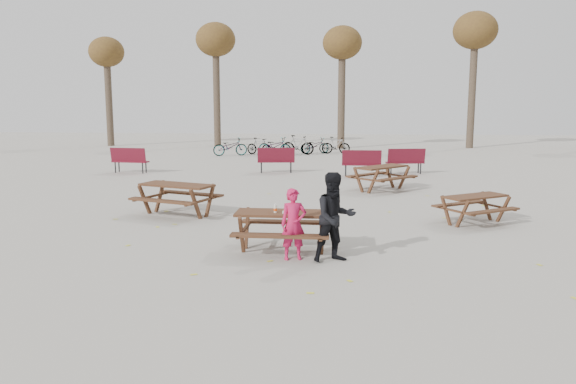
# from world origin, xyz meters

# --- Properties ---
(ground) EXTENTS (80.00, 80.00, 0.00)m
(ground) POSITION_xyz_m (0.00, 0.00, 0.00)
(ground) COLOR gray
(ground) RESTS_ON ground
(main_picnic_table) EXTENTS (1.80, 1.45, 0.78)m
(main_picnic_table) POSITION_xyz_m (0.00, 0.00, 0.59)
(main_picnic_table) COLOR #341C13
(main_picnic_table) RESTS_ON ground
(food_tray) EXTENTS (0.18, 0.11, 0.03)m
(food_tray) POSITION_xyz_m (0.09, -0.12, 0.79)
(food_tray) COLOR silver
(food_tray) RESTS_ON main_picnic_table
(bread_roll) EXTENTS (0.14, 0.06, 0.05)m
(bread_roll) POSITION_xyz_m (0.09, -0.12, 0.83)
(bread_roll) COLOR tan
(bread_roll) RESTS_ON food_tray
(soda_bottle) EXTENTS (0.07, 0.07, 0.17)m
(soda_bottle) POSITION_xyz_m (-0.14, -0.08, 0.85)
(soda_bottle) COLOR silver
(soda_bottle) RESTS_ON main_picnic_table
(child) EXTENTS (0.54, 0.43, 1.31)m
(child) POSITION_xyz_m (0.25, -0.53, 0.66)
(child) COLOR #BF1749
(child) RESTS_ON ground
(adult) EXTENTS (0.97, 0.88, 1.62)m
(adult) POSITION_xyz_m (1.00, -0.59, 0.81)
(adult) COLOR black
(adult) RESTS_ON ground
(picnic_table_east) EXTENTS (2.01, 1.92, 0.68)m
(picnic_table_east) POSITION_xyz_m (4.25, 2.93, 0.34)
(picnic_table_east) COLOR #341C13
(picnic_table_east) RESTS_ON ground
(picnic_table_north) EXTENTS (2.26, 2.04, 0.80)m
(picnic_table_north) POSITION_xyz_m (-3.04, 3.21, 0.40)
(picnic_table_north) COLOR #341C13
(picnic_table_north) RESTS_ON ground
(picnic_table_far) EXTENTS (2.35, 2.36, 0.80)m
(picnic_table_far) POSITION_xyz_m (2.39, 7.80, 0.40)
(picnic_table_far) COLOR #341C13
(picnic_table_far) RESTS_ON ground
(park_bench_row) EXTENTS (12.68, 1.50, 1.03)m
(park_bench_row) POSITION_xyz_m (-0.89, 11.78, 0.52)
(park_bench_row) COLOR maroon
(park_bench_row) RESTS_ON ground
(bicycle_row) EXTENTS (7.36, 2.94, 1.05)m
(bicycle_row) POSITION_xyz_m (-2.17, 19.84, 0.48)
(bicycle_row) COLOR black
(bicycle_row) RESTS_ON ground
(tree_row) EXTENTS (32.17, 3.52, 8.26)m
(tree_row) POSITION_xyz_m (0.90, 25.15, 6.19)
(tree_row) COLOR #382B21
(tree_row) RESTS_ON ground
(fallen_leaves) EXTENTS (11.00, 11.00, 0.01)m
(fallen_leaves) POSITION_xyz_m (0.50, 2.50, 0.00)
(fallen_leaves) COLOR gold
(fallen_leaves) RESTS_ON ground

